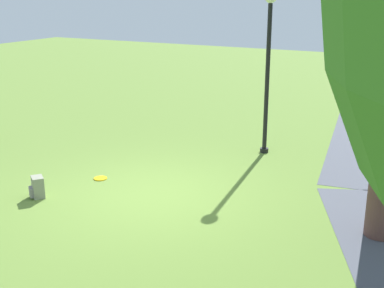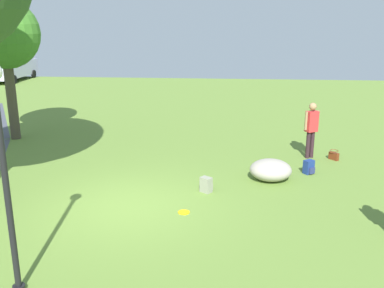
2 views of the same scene
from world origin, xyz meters
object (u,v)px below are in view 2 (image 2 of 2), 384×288
(lamp_post, at_px, (3,158))
(backpack_by_boulder, at_px, (309,167))
(lawn_boulder, at_px, (271,170))
(young_tree_near_path, at_px, (4,35))
(woman_with_handbag, at_px, (311,126))
(frisbee_on_grass, at_px, (184,212))
(handbag_on_grass, at_px, (334,155))
(delivery_van, at_px, (7,63))
(spare_backpack_on_lawn, at_px, (206,185))

(lamp_post, relative_size, backpack_by_boulder, 9.25)
(lawn_boulder, relative_size, backpack_by_boulder, 2.91)
(young_tree_near_path, xyz_separation_m, lamp_post, (-9.19, -4.64, -1.50))
(woman_with_handbag, distance_m, frisbee_on_grass, 5.86)
(frisbee_on_grass, bearing_deg, backpack_by_boulder, -48.04)
(lamp_post, distance_m, backpack_by_boulder, 8.67)
(backpack_by_boulder, bearing_deg, handbag_on_grass, -35.81)
(young_tree_near_path, relative_size, woman_with_handbag, 2.82)
(delivery_van, bearing_deg, lawn_boulder, -137.77)
(lamp_post, height_order, backpack_by_boulder, lamp_post)
(lawn_boulder, bearing_deg, backpack_by_boulder, -61.22)
(young_tree_near_path, xyz_separation_m, delivery_van, (15.81, 8.47, -2.51))
(handbag_on_grass, bearing_deg, delivery_van, 48.69)
(woman_with_handbag, xyz_separation_m, backpack_by_boulder, (-1.55, 0.27, -0.86))
(woman_with_handbag, distance_m, delivery_van, 25.69)
(lamp_post, height_order, lawn_boulder, lamp_post)
(young_tree_near_path, height_order, woman_with_handbag, young_tree_near_path)
(young_tree_near_path, bearing_deg, spare_backpack_on_lawn, -121.96)
(lamp_post, bearing_deg, lawn_boulder, -39.01)
(delivery_van, bearing_deg, handbag_on_grass, -131.31)
(woman_with_handbag, height_order, delivery_van, delivery_van)
(lawn_boulder, distance_m, woman_with_handbag, 2.71)
(young_tree_near_path, relative_size, lawn_boulder, 4.35)
(young_tree_near_path, bearing_deg, lawn_boulder, -111.50)
(spare_backpack_on_lawn, bearing_deg, handbag_on_grass, -51.66)
(woman_with_handbag, bearing_deg, young_tree_near_path, 82.32)
(backpack_by_boulder, bearing_deg, woman_with_handbag, -9.87)
(woman_with_handbag, xyz_separation_m, delivery_van, (17.24, 19.04, 0.21))
(woman_with_handbag, relative_size, backpack_by_boulder, 4.49)
(young_tree_near_path, xyz_separation_m, woman_with_handbag, (-1.43, -10.58, -2.72))
(lamp_post, distance_m, lawn_boulder, 7.45)
(lamp_post, distance_m, delivery_van, 28.24)
(woman_with_handbag, relative_size, handbag_on_grass, 4.68)
(handbag_on_grass, height_order, frisbee_on_grass, handbag_on_grass)
(backpack_by_boulder, relative_size, spare_backpack_on_lawn, 1.00)
(young_tree_near_path, distance_m, lamp_post, 10.40)
(frisbee_on_grass, xyz_separation_m, delivery_van, (21.76, 15.46, 1.26))
(frisbee_on_grass, bearing_deg, delivery_van, 35.40)
(young_tree_near_path, height_order, lamp_post, young_tree_near_path)
(woman_with_handbag, relative_size, frisbee_on_grass, 6.55)
(frisbee_on_grass, bearing_deg, young_tree_near_path, 49.63)
(woman_with_handbag, height_order, spare_backpack_on_lawn, woman_with_handbag)
(spare_backpack_on_lawn, relative_size, frisbee_on_grass, 1.46)
(handbag_on_grass, relative_size, backpack_by_boulder, 0.96)
(frisbee_on_grass, bearing_deg, handbag_on_grass, -44.63)
(lawn_boulder, height_order, backpack_by_boulder, lawn_boulder)
(woman_with_handbag, bearing_deg, frisbee_on_grass, 141.65)
(young_tree_near_path, distance_m, backpack_by_boulder, 11.31)
(young_tree_near_path, distance_m, frisbee_on_grass, 9.93)
(backpack_by_boulder, distance_m, spare_backpack_on_lawn, 3.32)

